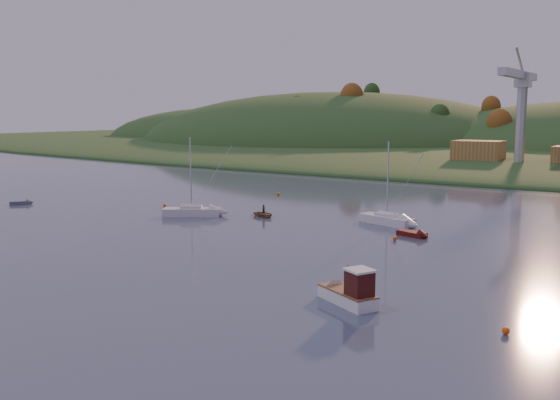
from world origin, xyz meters
The scene contains 18 objects.
ground centered at (0.00, 0.00, 0.00)m, with size 500.00×500.00×0.00m, color #333D53.
shore_slope centered at (0.00, 165.00, 0.00)m, with size 640.00×150.00×7.00m, color #294C1E.
hill_left_far centered at (-160.00, 215.00, 0.00)m, with size 120.00×100.00×32.00m, color #294C1E.
hill_left centered at (-90.00, 200.00, 0.00)m, with size 170.00×140.00×44.00m, color #294C1E.
wharf centered at (5.00, 122.00, 1.20)m, with size 42.00×16.00×2.40m, color slate.
shed_west centered at (-8.00, 123.00, 4.80)m, with size 11.00×8.00×4.80m, color olive.
dock_crane centered at (2.00, 118.39, 17.17)m, with size 3.20×28.00×20.30m.
fishing_boat centered at (14.19, 13.49, 0.85)m, with size 6.25×4.44×3.87m.
sailboat_near centered at (-21.07, 36.25, 0.70)m, with size 7.61×6.13×10.58m.
sailboat_far centered at (3.47, 45.08, 0.69)m, with size 7.78×4.30×10.34m.
canoe centered at (-12.53, 41.07, 0.36)m, with size 2.48×3.48×0.72m, color #8B714D.
paddler centered at (-12.53, 41.07, 0.70)m, with size 0.51×0.33×1.39m, color black.
red_tender centered at (9.72, 39.35, 0.28)m, with size 4.19×2.38×1.35m.
grey_dinghy centered at (-49.44, 30.28, 0.26)m, with size 3.18×3.36×1.26m.
buoy_0 centered at (25.85, 13.11, 0.25)m, with size 0.50×0.50×0.50m, color #F8580D.
buoy_1 centered at (8.32, 36.31, 0.25)m, with size 0.50×0.50×0.50m, color #F8580D.
buoy_2 centered at (-29.81, 40.11, 0.25)m, with size 0.50×0.50×0.50m, color #F8580D.
buoy_3 centered at (-22.98, 60.14, 0.25)m, with size 0.50×0.50×0.50m, color #F8580D.
Camera 1 is at (34.93, -26.16, 13.91)m, focal length 40.00 mm.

